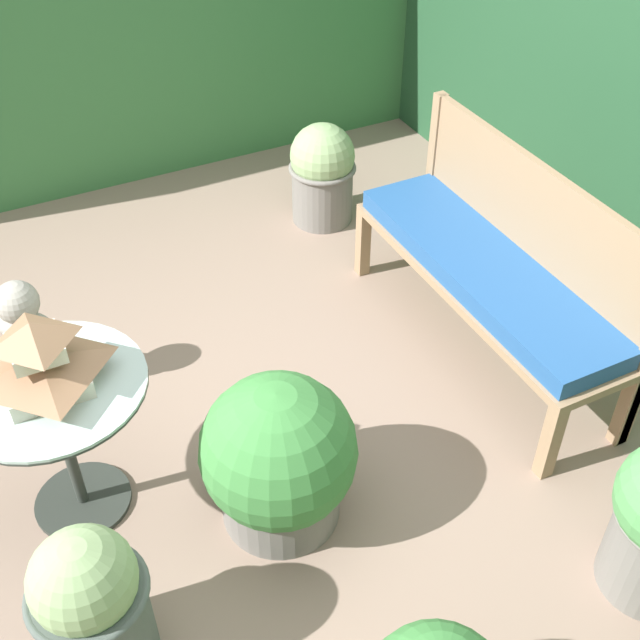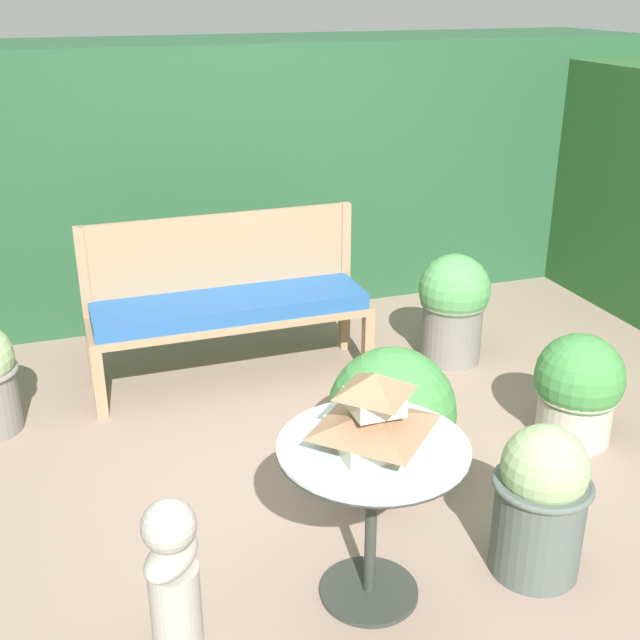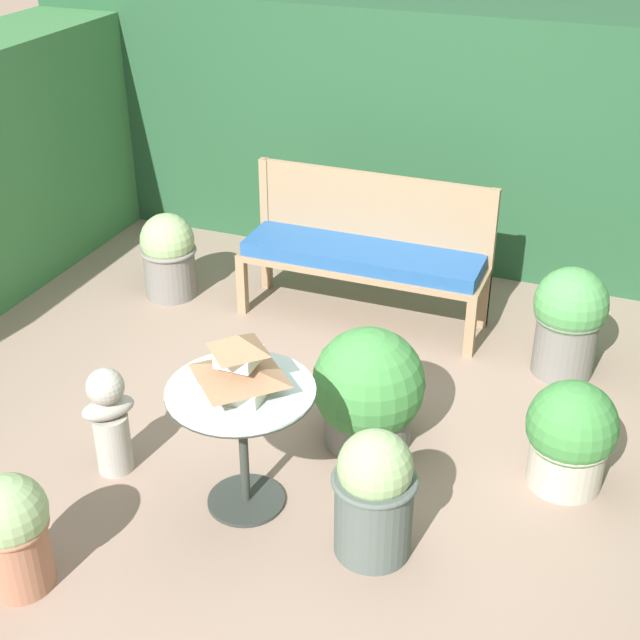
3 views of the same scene
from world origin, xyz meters
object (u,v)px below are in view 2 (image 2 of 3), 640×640
object	(u,v)px
garden_bench	(231,311)
potted_plant_bench_left	(578,389)
patio_table	(372,479)
potted_plant_hedge_corner	(453,306)
potted_plant_bench_right	(391,420)
garden_bust	(173,572)
potted_plant_path_edge	(541,501)
pagoda_birdhouse	(374,415)

from	to	relation	value
garden_bench	potted_plant_bench_left	bearing A→B (deg)	-39.21
garden_bench	patio_table	bearing A→B (deg)	-87.88
patio_table	potted_plant_bench_left	bearing A→B (deg)	26.78
potted_plant_hedge_corner	potted_plant_bench_right	distance (m)	1.37
garden_bust	potted_plant_bench_right	size ratio (longest dim) A/B	0.91
potted_plant_bench_left	potted_plant_bench_right	size ratio (longest dim) A/B	0.87
patio_table	potted_plant_path_edge	size ratio (longest dim) A/B	1.08
pagoda_birdhouse	potted_plant_bench_left	bearing A→B (deg)	26.78
garden_bench	pagoda_birdhouse	distance (m)	1.96
potted_plant_path_edge	potted_plant_hedge_corner	xyz separation A→B (m)	(0.59, 1.83, 0.04)
garden_bench	potted_plant_path_edge	world-z (taller)	potted_plant_path_edge
pagoda_birdhouse	potted_plant_bench_right	distance (m)	0.92
pagoda_birdhouse	patio_table	bearing A→B (deg)	90.00
pagoda_birdhouse	potted_plant_path_edge	distance (m)	0.82
pagoda_birdhouse	potted_plant_hedge_corner	size ratio (longest dim) A/B	0.55
potted_plant_hedge_corner	garden_bench	bearing A→B (deg)	172.52
garden_bench	potted_plant_bench_left	xyz separation A→B (m)	(1.48, -1.21, -0.15)
potted_plant_hedge_corner	potted_plant_path_edge	bearing A→B (deg)	-107.81
potted_plant_path_edge	potted_plant_bench_right	xyz separation A→B (m)	(-0.28, 0.77, -0.01)
patio_table	potted_plant_bench_right	size ratio (longest dim) A/B	1.06
potted_plant_hedge_corner	potted_plant_bench_left	bearing A→B (deg)	-81.52
garden_bust	potted_plant_hedge_corner	xyz separation A→B (m)	(1.99, 1.76, 0.05)
garden_bust	potted_plant_bench_left	size ratio (longest dim) A/B	1.04
garden_bench	potted_plant_bench_right	world-z (taller)	potted_plant_bench_right
potted_plant_bench_left	garden_bust	bearing A→B (deg)	-161.41
garden_bust	potted_plant_bench_left	distance (m)	2.26
patio_table	potted_plant_bench_left	distance (m)	1.60
garden_bench	potted_plant_path_edge	size ratio (longest dim) A/B	2.51
garden_bust	potted_plant_path_edge	xyz separation A→B (m)	(1.40, -0.07, 0.01)
potted_plant_bench_right	potted_plant_bench_left	bearing A→B (deg)	1.41
potted_plant_bench_left	potted_plant_hedge_corner	distance (m)	1.05
potted_plant_bench_left	potted_plant_bench_right	distance (m)	1.03
garden_bench	pagoda_birdhouse	bearing A→B (deg)	-87.88
potted_plant_bench_right	garden_bust	bearing A→B (deg)	-148.07
potted_plant_bench_right	garden_bench	bearing A→B (deg)	110.29
potted_plant_path_edge	potted_plant_bench_left	bearing A→B (deg)	46.91
potted_plant_path_edge	potted_plant_bench_right	distance (m)	0.82
patio_table	potted_plant_bench_right	distance (m)	0.82
garden_bust	garden_bench	bearing A→B (deg)	19.05
patio_table	garden_bust	xyz separation A→B (m)	(-0.73, -0.01, -0.21)
garden_bench	patio_table	distance (m)	1.93
garden_bust	potted_plant_bench_right	xyz separation A→B (m)	(1.12, 0.70, -0.00)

